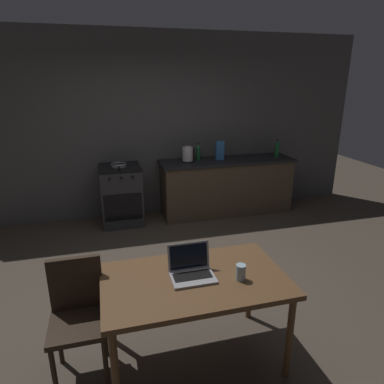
% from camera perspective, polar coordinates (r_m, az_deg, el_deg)
% --- Properties ---
extents(ground_plane, '(12.00, 12.00, 0.00)m').
position_cam_1_polar(ground_plane, '(3.75, -1.17, -16.00)').
color(ground_plane, '#473D33').
extents(back_wall, '(6.40, 0.10, 2.82)m').
position_cam_1_polar(back_wall, '(5.49, -4.17, 10.95)').
color(back_wall, '#4E4D4C').
rests_on(back_wall, ground_plane).
extents(kitchen_counter, '(2.16, 0.64, 0.90)m').
position_cam_1_polar(kitchen_counter, '(5.61, 5.72, 1.01)').
color(kitchen_counter, '#4C3D2D').
rests_on(kitchen_counter, ground_plane).
extents(stove_oven, '(0.60, 0.62, 0.90)m').
position_cam_1_polar(stove_oven, '(5.27, -11.74, -0.47)').
color(stove_oven, '#2D2D30').
rests_on(stove_oven, ground_plane).
extents(dining_table, '(1.35, 0.81, 0.73)m').
position_cam_1_polar(dining_table, '(2.62, 0.46, -15.51)').
color(dining_table, brown).
rests_on(dining_table, ground_plane).
extents(chair, '(0.40, 0.40, 0.90)m').
position_cam_1_polar(chair, '(2.75, -18.63, -18.35)').
color(chair, '#2D2116').
rests_on(chair, ground_plane).
extents(laptop, '(0.32, 0.26, 0.23)m').
position_cam_1_polar(laptop, '(2.58, -0.08, -13.02)').
color(laptop, '#99999E').
rests_on(laptop, dining_table).
extents(electric_kettle, '(0.19, 0.17, 0.25)m').
position_cam_1_polar(electric_kettle, '(5.28, -0.73, 6.32)').
color(electric_kettle, black).
rests_on(electric_kettle, kitchen_counter).
extents(bottle, '(0.08, 0.08, 0.30)m').
position_cam_1_polar(bottle, '(5.78, 14.08, 7.06)').
color(bottle, '#19592D').
rests_on(bottle, kitchen_counter).
extents(frying_pan, '(0.23, 0.40, 0.05)m').
position_cam_1_polar(frying_pan, '(5.12, -12.19, 4.45)').
color(frying_pan, gray).
rests_on(frying_pan, stove_oven).
extents(drinking_glass, '(0.07, 0.07, 0.12)m').
position_cam_1_polar(drinking_glass, '(2.55, 8.16, -13.18)').
color(drinking_glass, '#99B7C6').
rests_on(drinking_glass, dining_table).
extents(cereal_box, '(0.13, 0.05, 0.30)m').
position_cam_1_polar(cereal_box, '(5.44, 4.70, 6.96)').
color(cereal_box, '#3372B2').
rests_on(cereal_box, kitchen_counter).
extents(bottle_b, '(0.07, 0.07, 0.28)m').
position_cam_1_polar(bottle_b, '(5.40, 1.06, 6.74)').
color(bottle_b, '#19592D').
rests_on(bottle_b, kitchen_counter).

